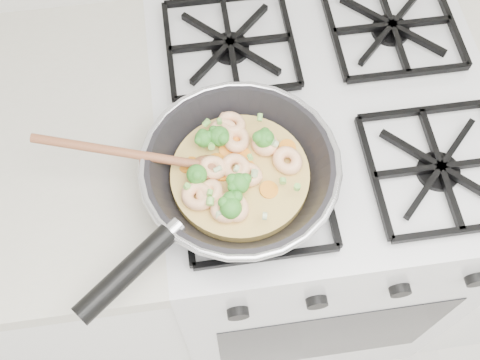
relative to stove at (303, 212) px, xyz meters
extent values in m
cube|color=silver|center=(0.00, 0.00, -0.01)|extent=(0.60, 0.60, 0.90)
cube|color=black|center=(0.00, -0.30, -0.01)|extent=(0.48, 0.00, 0.40)
cube|color=black|center=(0.00, 0.00, 0.45)|extent=(0.56, 0.56, 0.02)
torus|color=silver|center=(-0.17, -0.13, 0.52)|extent=(0.31, 0.31, 0.01)
cylinder|color=black|center=(-0.35, -0.28, 0.52)|extent=(0.15, 0.13, 0.03)
cylinder|color=tan|center=(-0.17, -0.13, 0.48)|extent=(0.21, 0.21, 0.02)
ellipsoid|color=brown|center=(-0.22, -0.12, 0.50)|extent=(0.06, 0.05, 0.02)
cylinder|color=brown|center=(-0.35, -0.09, 0.53)|extent=(0.24, 0.07, 0.05)
torus|color=#FFCA96|center=(-0.10, -0.13, 0.50)|extent=(0.07, 0.07, 0.03)
torus|color=#FFCA96|center=(-0.17, -0.08, 0.50)|extent=(0.06, 0.06, 0.02)
torus|color=#FFCA96|center=(-0.13, -0.09, 0.50)|extent=(0.06, 0.06, 0.03)
torus|color=#FFCA96|center=(-0.18, -0.13, 0.50)|extent=(0.07, 0.07, 0.03)
torus|color=#FFCA96|center=(-0.20, -0.20, 0.50)|extent=(0.06, 0.06, 0.02)
torus|color=#FFCA96|center=(-0.24, -0.17, 0.50)|extent=(0.07, 0.07, 0.02)
torus|color=#FFCA96|center=(-0.17, -0.05, 0.50)|extent=(0.07, 0.07, 0.02)
torus|color=#FFCA96|center=(-0.19, -0.06, 0.50)|extent=(0.05, 0.05, 0.02)
torus|color=#FFCA96|center=(-0.19, -0.19, 0.50)|extent=(0.05, 0.05, 0.02)
torus|color=#FFCA96|center=(-0.22, -0.17, 0.50)|extent=(0.07, 0.07, 0.03)
torus|color=#FFCA96|center=(-0.21, -0.12, 0.50)|extent=(0.06, 0.06, 0.03)
torus|color=#FFCA96|center=(-0.16, -0.14, 0.50)|extent=(0.06, 0.06, 0.02)
torus|color=#FFCA96|center=(-0.19, -0.19, 0.50)|extent=(0.07, 0.06, 0.03)
ellipsoid|color=#3F922F|center=(-0.13, -0.09, 0.51)|extent=(0.04, 0.04, 0.03)
ellipsoid|color=#3F922F|center=(-0.20, -0.08, 0.51)|extent=(0.04, 0.04, 0.03)
ellipsoid|color=#3F922F|center=(-0.19, -0.19, 0.51)|extent=(0.04, 0.04, 0.03)
ellipsoid|color=#3F922F|center=(-0.19, -0.20, 0.51)|extent=(0.04, 0.04, 0.03)
ellipsoid|color=#3F922F|center=(-0.18, -0.16, 0.51)|extent=(0.04, 0.04, 0.03)
ellipsoid|color=#3F922F|center=(-0.24, -0.14, 0.51)|extent=(0.04, 0.04, 0.03)
ellipsoid|color=#3F922F|center=(-0.22, -0.08, 0.51)|extent=(0.04, 0.04, 0.03)
cylinder|color=orange|center=(-0.19, -0.05, 0.49)|extent=(0.04, 0.04, 0.00)
cylinder|color=orange|center=(-0.21, -0.11, 0.49)|extent=(0.04, 0.04, 0.00)
cylinder|color=orange|center=(-0.09, -0.10, 0.49)|extent=(0.04, 0.04, 0.01)
cylinder|color=orange|center=(-0.22, -0.16, 0.49)|extent=(0.03, 0.03, 0.01)
cylinder|color=orange|center=(-0.16, -0.10, 0.49)|extent=(0.03, 0.03, 0.01)
cylinder|color=orange|center=(-0.16, -0.08, 0.49)|extent=(0.03, 0.03, 0.01)
cylinder|color=orange|center=(-0.25, -0.11, 0.49)|extent=(0.04, 0.04, 0.01)
cylinder|color=orange|center=(-0.18, -0.09, 0.49)|extent=(0.03, 0.03, 0.01)
cylinder|color=orange|center=(-0.21, -0.07, 0.49)|extent=(0.04, 0.03, 0.01)
cylinder|color=orange|center=(-0.23, -0.13, 0.49)|extent=(0.04, 0.04, 0.01)
cylinder|color=orange|center=(-0.13, -0.17, 0.49)|extent=(0.03, 0.03, 0.01)
cylinder|color=orange|center=(-0.16, -0.13, 0.49)|extent=(0.03, 0.03, 0.01)
cylinder|color=orange|center=(-0.20, -0.13, 0.49)|extent=(0.04, 0.04, 0.00)
cylinder|color=#7AC04D|center=(-0.22, -0.17, 0.52)|extent=(0.01, 0.01, 0.01)
cylinder|color=#B6D193|center=(-0.15, -0.22, 0.52)|extent=(0.01, 0.01, 0.01)
cylinder|color=#B6D193|center=(-0.18, -0.14, 0.51)|extent=(0.01, 0.01, 0.01)
cylinder|color=#7AC04D|center=(-0.09, -0.18, 0.52)|extent=(0.01, 0.01, 0.01)
cylinder|color=#7AC04D|center=(-0.20, -0.19, 0.51)|extent=(0.01, 0.01, 0.01)
cylinder|color=#B6D193|center=(-0.21, -0.20, 0.51)|extent=(0.01, 0.01, 0.01)
cylinder|color=#7AC04D|center=(-0.21, -0.09, 0.51)|extent=(0.01, 0.01, 0.01)
cylinder|color=#7AC04D|center=(-0.21, -0.05, 0.52)|extent=(0.01, 0.01, 0.01)
cylinder|color=#7AC04D|center=(-0.25, -0.16, 0.51)|extent=(0.01, 0.01, 0.01)
cylinder|color=#7AC04D|center=(-0.16, -0.16, 0.52)|extent=(0.01, 0.01, 0.01)
cylinder|color=#7AC04D|center=(-0.16, -0.12, 0.52)|extent=(0.01, 0.01, 0.01)
cylinder|color=#B6D193|center=(-0.15, -0.15, 0.51)|extent=(0.01, 0.01, 0.01)
cylinder|color=#7AC04D|center=(-0.19, -0.05, 0.52)|extent=(0.01, 0.01, 0.01)
cylinder|color=#B6D193|center=(-0.21, -0.13, 0.51)|extent=(0.01, 0.01, 0.01)
cylinder|color=#7AC04D|center=(-0.25, -0.14, 0.51)|extent=(0.01, 0.01, 0.01)
cylinder|color=#7AC04D|center=(-0.22, -0.19, 0.52)|extent=(0.01, 0.01, 0.01)
cylinder|color=#7AC04D|center=(-0.11, -0.16, 0.51)|extent=(0.01, 0.01, 0.01)
cylinder|color=#7AC04D|center=(-0.13, -0.05, 0.52)|extent=(0.01, 0.01, 0.01)
cylinder|color=#7AC04D|center=(-0.19, -0.15, 0.52)|extent=(0.01, 0.01, 0.01)
cylinder|color=#B6D193|center=(-0.11, -0.10, 0.52)|extent=(0.01, 0.01, 0.01)
camera|label=1|loc=(-0.23, -0.55, 1.28)|focal=43.63mm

